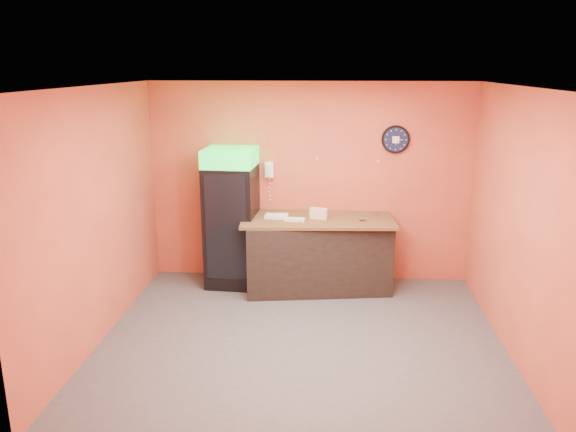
# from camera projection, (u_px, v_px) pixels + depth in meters

# --- Properties ---
(floor) EXTENTS (4.50, 4.50, 0.00)m
(floor) POSITION_uv_depth(u_px,v_px,m) (301.00, 340.00, 6.34)
(floor) COLOR #47474C
(floor) RESTS_ON ground
(back_wall) EXTENTS (4.50, 0.02, 2.80)m
(back_wall) POSITION_uv_depth(u_px,v_px,m) (309.00, 183.00, 7.90)
(back_wall) COLOR #E1613F
(back_wall) RESTS_ON floor
(left_wall) EXTENTS (0.02, 4.00, 2.80)m
(left_wall) POSITION_uv_depth(u_px,v_px,m) (97.00, 217.00, 6.14)
(left_wall) COLOR #E1613F
(left_wall) RESTS_ON floor
(right_wall) EXTENTS (0.02, 4.00, 2.80)m
(right_wall) POSITION_uv_depth(u_px,v_px,m) (519.00, 226.00, 5.81)
(right_wall) COLOR #E1613F
(right_wall) RESTS_ON floor
(ceiling) EXTENTS (4.50, 4.00, 0.02)m
(ceiling) POSITION_uv_depth(u_px,v_px,m) (303.00, 87.00, 5.61)
(ceiling) COLOR white
(ceiling) RESTS_ON back_wall
(beverage_cooler) EXTENTS (0.71, 0.72, 1.93)m
(beverage_cooler) POSITION_uv_depth(u_px,v_px,m) (231.00, 220.00, 7.72)
(beverage_cooler) COLOR black
(beverage_cooler) RESTS_ON floor
(prep_counter) EXTENTS (2.04, 1.13, 0.97)m
(prep_counter) POSITION_uv_depth(u_px,v_px,m) (317.00, 255.00, 7.72)
(prep_counter) COLOR black
(prep_counter) RESTS_ON floor
(wall_clock) EXTENTS (0.38, 0.06, 0.38)m
(wall_clock) POSITION_uv_depth(u_px,v_px,m) (396.00, 139.00, 7.62)
(wall_clock) COLOR black
(wall_clock) RESTS_ON back_wall
(wall_phone) EXTENTS (0.12, 0.10, 0.22)m
(wall_phone) POSITION_uv_depth(u_px,v_px,m) (269.00, 170.00, 7.84)
(wall_phone) COLOR white
(wall_phone) RESTS_ON back_wall
(butcher_paper) EXTENTS (2.10, 1.08, 0.04)m
(butcher_paper) POSITION_uv_depth(u_px,v_px,m) (318.00, 219.00, 7.59)
(butcher_paper) COLOR brown
(butcher_paper) RESTS_ON prep_counter
(sub_roll_stack) EXTENTS (0.25, 0.13, 0.15)m
(sub_roll_stack) POSITION_uv_depth(u_px,v_px,m) (319.00, 214.00, 7.51)
(sub_roll_stack) COLOR beige
(sub_roll_stack) RESTS_ON butcher_paper
(wrapped_sandwich_left) EXTENTS (0.31, 0.17, 0.04)m
(wrapped_sandwich_left) POSITION_uv_depth(u_px,v_px,m) (275.00, 217.00, 7.55)
(wrapped_sandwich_left) COLOR silver
(wrapped_sandwich_left) RESTS_ON butcher_paper
(wrapped_sandwich_mid) EXTENTS (0.28, 0.13, 0.04)m
(wrapped_sandwich_mid) POSITION_uv_depth(u_px,v_px,m) (295.00, 220.00, 7.42)
(wrapped_sandwich_mid) COLOR silver
(wrapped_sandwich_mid) RESTS_ON butcher_paper
(wrapped_sandwich_right) EXTENTS (0.31, 0.13, 0.04)m
(wrapped_sandwich_right) POSITION_uv_depth(u_px,v_px,m) (277.00, 216.00, 7.61)
(wrapped_sandwich_right) COLOR silver
(wrapped_sandwich_right) RESTS_ON butcher_paper
(kitchen_tool) EXTENTS (0.05, 0.05, 0.05)m
(kitchen_tool) POSITION_uv_depth(u_px,v_px,m) (325.00, 216.00, 7.59)
(kitchen_tool) COLOR silver
(kitchen_tool) RESTS_ON butcher_paper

